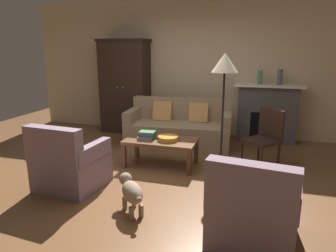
{
  "coord_description": "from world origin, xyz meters",
  "views": [
    {
      "loc": [
        1.35,
        -3.87,
        1.78
      ],
      "look_at": [
        -0.02,
        0.8,
        0.55
      ],
      "focal_mm": 32.81,
      "sensor_mm": 36.0,
      "label": 1
    }
  ],
  "objects_px": {
    "coffee_table": "(161,143)",
    "floor_lamp": "(225,70)",
    "armoire": "(125,86)",
    "mantel_vase_slate": "(280,77)",
    "armchair_near_left": "(69,165)",
    "book_stack": "(147,135)",
    "side_chair_wooden": "(265,135)",
    "dog": "(131,191)",
    "armchair_near_right": "(253,212)",
    "couch": "(179,128)",
    "fireplace": "(267,113)",
    "fruit_bowl": "(168,138)",
    "mantel_vase_jade": "(260,77)"
  },
  "relations": [
    {
      "from": "armchair_near_left",
      "to": "floor_lamp",
      "type": "relative_size",
      "value": 0.51
    },
    {
      "from": "book_stack",
      "to": "mantel_vase_jade",
      "type": "xyz_separation_m",
      "value": [
        1.62,
        1.86,
        0.77
      ]
    },
    {
      "from": "coffee_table",
      "to": "armchair_near_left",
      "type": "distance_m",
      "value": 1.42
    },
    {
      "from": "book_stack",
      "to": "side_chair_wooden",
      "type": "height_order",
      "value": "side_chair_wooden"
    },
    {
      "from": "fruit_bowl",
      "to": "dog",
      "type": "bearing_deg",
      "value": -90.31
    },
    {
      "from": "armchair_near_left",
      "to": "dog",
      "type": "relative_size",
      "value": 1.87
    },
    {
      "from": "armchair_near_right",
      "to": "couch",
      "type": "bearing_deg",
      "value": 117.31
    },
    {
      "from": "couch",
      "to": "side_chair_wooden",
      "type": "relative_size",
      "value": 2.2
    },
    {
      "from": "armchair_near_right",
      "to": "mantel_vase_jade",
      "type": "bearing_deg",
      "value": 90.31
    },
    {
      "from": "side_chair_wooden",
      "to": "armchair_near_right",
      "type": "bearing_deg",
      "value": -93.36
    },
    {
      "from": "book_stack",
      "to": "coffee_table",
      "type": "bearing_deg",
      "value": 9.2
    },
    {
      "from": "book_stack",
      "to": "dog",
      "type": "xyz_separation_m",
      "value": [
        0.33,
        -1.41,
        -0.24
      ]
    },
    {
      "from": "coffee_table",
      "to": "floor_lamp",
      "type": "bearing_deg",
      "value": -5.28
    },
    {
      "from": "fruit_bowl",
      "to": "coffee_table",
      "type": "bearing_deg",
      "value": 169.63
    },
    {
      "from": "mantel_vase_jade",
      "to": "side_chair_wooden",
      "type": "height_order",
      "value": "mantel_vase_jade"
    },
    {
      "from": "armoire",
      "to": "mantel_vase_slate",
      "type": "xyz_separation_m",
      "value": [
        3.13,
        0.06,
        0.27
      ]
    },
    {
      "from": "couch",
      "to": "book_stack",
      "type": "height_order",
      "value": "couch"
    },
    {
      "from": "mantel_vase_jade",
      "to": "floor_lamp",
      "type": "xyz_separation_m",
      "value": [
        -0.47,
        -1.91,
        0.25
      ]
    },
    {
      "from": "coffee_table",
      "to": "armchair_near_right",
      "type": "distance_m",
      "value": 2.17
    },
    {
      "from": "floor_lamp",
      "to": "mantel_vase_jade",
      "type": "bearing_deg",
      "value": 76.23
    },
    {
      "from": "couch",
      "to": "side_chair_wooden",
      "type": "bearing_deg",
      "value": -25.31
    },
    {
      "from": "armchair_near_left",
      "to": "armoire",
      "type": "bearing_deg",
      "value": 99.32
    },
    {
      "from": "mantel_vase_slate",
      "to": "armchair_near_left",
      "type": "relative_size",
      "value": 0.33
    },
    {
      "from": "armoire",
      "to": "coffee_table",
      "type": "xyz_separation_m",
      "value": [
        1.37,
        -1.77,
        -0.63
      ]
    },
    {
      "from": "book_stack",
      "to": "armchair_near_right",
      "type": "bearing_deg",
      "value": -44.46
    },
    {
      "from": "mantel_vase_slate",
      "to": "armchair_near_left",
      "type": "xyz_separation_m",
      "value": [
        -2.66,
        -2.93,
        -0.95
      ]
    },
    {
      "from": "mantel_vase_slate",
      "to": "dog",
      "type": "bearing_deg",
      "value": -116.76
    },
    {
      "from": "couch",
      "to": "book_stack",
      "type": "bearing_deg",
      "value": -100.63
    },
    {
      "from": "couch",
      "to": "fruit_bowl",
      "type": "xyz_separation_m",
      "value": [
        0.12,
        -1.13,
        0.14
      ]
    },
    {
      "from": "side_chair_wooden",
      "to": "dog",
      "type": "xyz_separation_m",
      "value": [
        -1.43,
        -1.83,
        -0.27
      ]
    },
    {
      "from": "couch",
      "to": "armchair_near_left",
      "type": "distance_m",
      "value": 2.39
    },
    {
      "from": "fireplace",
      "to": "floor_lamp",
      "type": "bearing_deg",
      "value": -108.57
    },
    {
      "from": "fireplace",
      "to": "side_chair_wooden",
      "type": "xyz_separation_m",
      "value": [
        -0.04,
        -1.46,
        -0.06
      ]
    },
    {
      "from": "armoire",
      "to": "mantel_vase_jade",
      "type": "height_order",
      "value": "armoire"
    },
    {
      "from": "armchair_near_right",
      "to": "armoire",
      "type": "bearing_deg",
      "value": 129.3
    },
    {
      "from": "mantel_vase_jade",
      "to": "armchair_near_right",
      "type": "relative_size",
      "value": 0.3
    },
    {
      "from": "mantel_vase_jade",
      "to": "side_chair_wooden",
      "type": "xyz_separation_m",
      "value": [
        0.14,
        -1.44,
        -0.74
      ]
    },
    {
      "from": "book_stack",
      "to": "mantel_vase_jade",
      "type": "relative_size",
      "value": 1.0
    },
    {
      "from": "book_stack",
      "to": "armchair_near_right",
      "type": "distance_m",
      "value": 2.3
    },
    {
      "from": "mantel_vase_jade",
      "to": "dog",
      "type": "relative_size",
      "value": 0.55
    },
    {
      "from": "floor_lamp",
      "to": "fruit_bowl",
      "type": "bearing_deg",
      "value": 175.5
    },
    {
      "from": "armchair_near_right",
      "to": "dog",
      "type": "relative_size",
      "value": 1.87
    },
    {
      "from": "book_stack",
      "to": "floor_lamp",
      "type": "relative_size",
      "value": 0.15
    },
    {
      "from": "fireplace",
      "to": "couch",
      "type": "relative_size",
      "value": 0.64
    },
    {
      "from": "mantel_vase_slate",
      "to": "dog",
      "type": "xyz_separation_m",
      "value": [
        -1.65,
        -3.27,
        -1.02
      ]
    },
    {
      "from": "fireplace",
      "to": "armoire",
      "type": "height_order",
      "value": "armoire"
    },
    {
      "from": "fruit_bowl",
      "to": "floor_lamp",
      "type": "height_order",
      "value": "floor_lamp"
    },
    {
      "from": "fireplace",
      "to": "book_stack",
      "type": "relative_size",
      "value": 4.81
    },
    {
      "from": "armoire",
      "to": "floor_lamp",
      "type": "distance_m",
      "value": 3.0
    },
    {
      "from": "side_chair_wooden",
      "to": "dog",
      "type": "distance_m",
      "value": 2.33
    }
  ]
}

